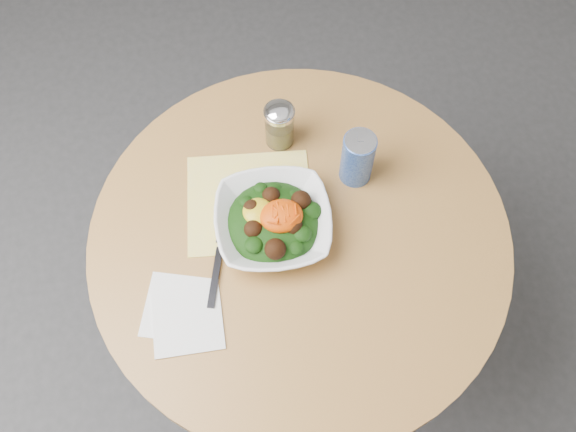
# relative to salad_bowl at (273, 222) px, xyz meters

# --- Properties ---
(ground) EXTENTS (6.00, 6.00, 0.00)m
(ground) POSITION_rel_salad_bowl_xyz_m (0.05, -0.03, -0.78)
(ground) COLOR #323134
(ground) RESTS_ON ground
(table) EXTENTS (0.90, 0.90, 0.75)m
(table) POSITION_rel_salad_bowl_xyz_m (0.05, -0.03, -0.23)
(table) COLOR black
(table) RESTS_ON ground
(cloth_napkin) EXTENTS (0.30, 0.28, 0.00)m
(cloth_napkin) POSITION_rel_salad_bowl_xyz_m (-0.04, 0.07, -0.03)
(cloth_napkin) COLOR yellow
(cloth_napkin) RESTS_ON table
(paper_napkins) EXTENTS (0.17, 0.19, 0.00)m
(paper_napkins) POSITION_rel_salad_bowl_xyz_m (-0.21, -0.15, -0.03)
(paper_napkins) COLOR white
(paper_napkins) RESTS_ON table
(salad_bowl) EXTENTS (0.26, 0.26, 0.09)m
(salad_bowl) POSITION_rel_salad_bowl_xyz_m (0.00, 0.00, 0.00)
(salad_bowl) COLOR white
(salad_bowl) RESTS_ON table
(fork) EXTENTS (0.08, 0.21, 0.00)m
(fork) POSITION_rel_salad_bowl_xyz_m (-0.12, -0.04, -0.03)
(fork) COLOR black
(fork) RESTS_ON table
(spice_shaker) EXTENTS (0.07, 0.07, 0.12)m
(spice_shaker) POSITION_rel_salad_bowl_xyz_m (0.06, 0.22, 0.03)
(spice_shaker) COLOR silver
(spice_shaker) RESTS_ON table
(beverage_can) EXTENTS (0.07, 0.07, 0.14)m
(beverage_can) POSITION_rel_salad_bowl_xyz_m (0.20, 0.10, 0.03)
(beverage_can) COLOR navy
(beverage_can) RESTS_ON table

